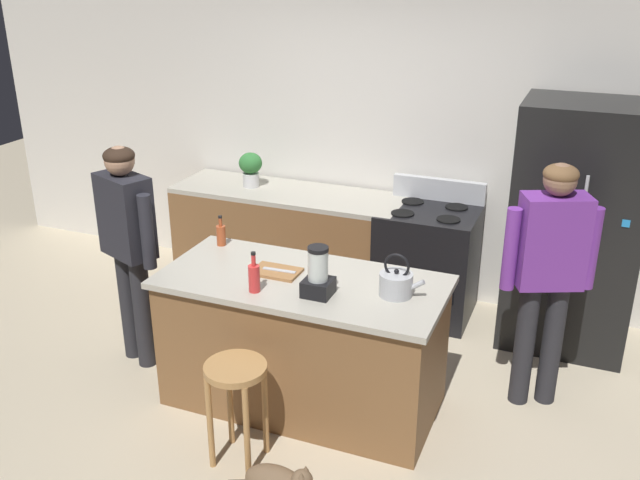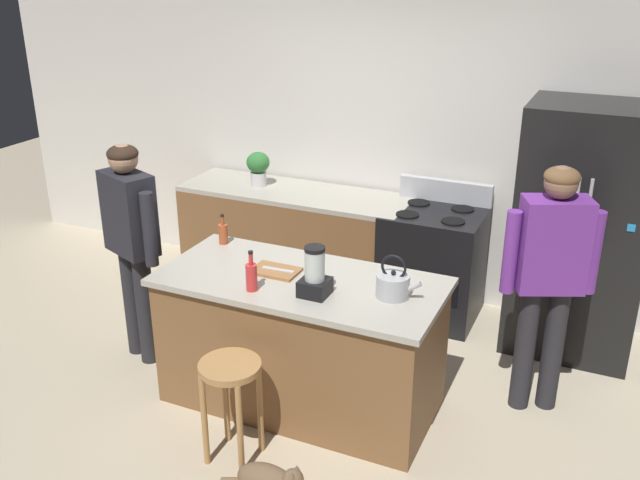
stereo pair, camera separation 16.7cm
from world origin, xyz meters
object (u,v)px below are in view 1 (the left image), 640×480
stove_range (427,262)px  blender_appliance (318,275)px  bottle_soda (254,277)px  kitchen_island (303,342)px  bar_stool (236,387)px  potted_plant (251,167)px  person_by_sink_right (549,265)px  tea_kettle (396,283)px  bottle_cooking_sauce (221,234)px  cutting_board (276,272)px  chef_knife (279,270)px  refrigerator (575,228)px  person_by_island_left (128,236)px

stove_range → blender_appliance: (-0.27, -1.69, 0.57)m
bottle_soda → kitchen_island: bearing=52.8°
kitchen_island → bottle_soda: 0.63m
bar_stool → potted_plant: size_ratio=2.15×
person_by_sink_right → tea_kettle: (-0.81, -0.58, -0.02)m
bar_stool → potted_plant: potted_plant is taller
person_by_sink_right → stove_range: bearing=136.1°
kitchen_island → bar_stool: bearing=-99.9°
bottle_cooking_sauce → tea_kettle: 1.37m
bar_stool → blender_appliance: bearing=60.4°
blender_appliance → cutting_board: 0.42m
bottle_soda → cutting_board: size_ratio=0.85×
potted_plant → bottle_cooking_sauce: (0.41, -1.25, -0.09)m
chef_knife → blender_appliance: bearing=-31.1°
person_by_sink_right → cutting_board: size_ratio=5.49×
kitchen_island → person_by_sink_right: (1.42, 0.59, 0.54)m
bottle_soda → refrigerator: bearing=45.7°
person_by_island_left → chef_knife: 1.16m
blender_appliance → cutting_board: bearing=153.0°
person_by_sink_right → blender_appliance: bearing=-148.9°
person_by_island_left → bottle_soda: bearing=-14.7°
person_by_sink_right → chef_knife: person_by_sink_right is taller
person_by_sink_right → refrigerator: bearing=83.4°
person_by_island_left → chef_knife: (1.16, -0.01, -0.05)m
bottle_cooking_sauce → chef_knife: (0.57, -0.28, -0.06)m
bar_stool → bottle_soda: (-0.08, 0.42, 0.49)m
tea_kettle → person_by_island_left: bearing=179.2°
blender_appliance → cutting_board: (-0.36, 0.18, -0.12)m
tea_kettle → refrigerator: bearing=58.3°
kitchen_island → person_by_sink_right: 1.63m
potted_plant → bottle_cooking_sauce: 1.32m
tea_kettle → chef_knife: tea_kettle is taller
bottle_soda → blender_appliance: bearing=14.8°
person_by_island_left → bottle_cooking_sauce: size_ratio=7.48×
bar_stool → bottle_soda: size_ratio=2.52×
person_by_sink_right → bar_stool: (-1.54, -1.26, -0.49)m
bottle_soda → tea_kettle: (0.80, 0.27, -0.02)m
bar_stool → chef_knife: chef_knife is taller
blender_appliance → tea_kettle: blender_appliance is taller
refrigerator → stove_range: refrigerator is taller
bar_stool → tea_kettle: bearing=43.5°
kitchen_island → chef_knife: 0.50m
bottle_soda → chef_knife: bearing=83.7°
chef_knife → bottle_soda: bearing=-99.0°
potted_plant → tea_kettle: potted_plant is taller
bar_stool → chef_knife: (-0.05, 0.70, 0.42)m
person_by_island_left → stove_range: bearing=40.2°
refrigerator → bottle_cooking_sauce: (-2.26, -1.20, 0.06)m
person_by_sink_right → tea_kettle: bearing=-144.6°
potted_plant → cutting_board: (0.96, -1.53, -0.16)m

